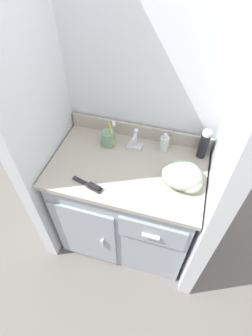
% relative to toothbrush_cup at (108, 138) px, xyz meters
% --- Properties ---
extents(ground_plane, '(6.00, 6.00, 0.00)m').
position_rel_toothbrush_cup_xyz_m(ground_plane, '(0.16, -0.15, -0.86)').
color(ground_plane, slate).
extents(wall_back, '(1.08, 0.08, 2.20)m').
position_rel_toothbrush_cup_xyz_m(wall_back, '(0.16, 0.18, 0.24)').
color(wall_back, silver).
rests_on(wall_back, ground_plane).
extents(wall_left, '(0.08, 0.64, 2.20)m').
position_rel_toothbrush_cup_xyz_m(wall_left, '(-0.33, -0.15, 0.24)').
color(wall_left, silver).
rests_on(wall_left, ground_plane).
extents(wall_right, '(0.08, 0.64, 2.20)m').
position_rel_toothbrush_cup_xyz_m(wall_right, '(0.66, -0.15, 0.24)').
color(wall_right, silver).
rests_on(wall_right, ground_plane).
extents(vanity, '(0.90, 0.57, 0.81)m').
position_rel_toothbrush_cup_xyz_m(vanity, '(0.16, -0.15, -0.44)').
color(vanity, '#9EA8B2').
rests_on(vanity, ground_plane).
extents(backsplash, '(0.90, 0.02, 0.09)m').
position_rel_toothbrush_cup_xyz_m(backsplash, '(0.16, 0.12, -0.00)').
color(backsplash, '#B2A899').
rests_on(backsplash, vanity).
extents(sink_faucet, '(0.09, 0.09, 0.14)m').
position_rel_toothbrush_cup_xyz_m(sink_faucet, '(0.16, 0.02, -0.00)').
color(sink_faucet, silver).
rests_on(sink_faucet, vanity).
extents(toothbrush_cup, '(0.09, 0.08, 0.19)m').
position_rel_toothbrush_cup_xyz_m(toothbrush_cup, '(0.00, 0.00, 0.00)').
color(toothbrush_cup, gray).
rests_on(toothbrush_cup, vanity).
extents(soap_dispenser, '(0.05, 0.06, 0.13)m').
position_rel_toothbrush_cup_xyz_m(soap_dispenser, '(0.34, 0.05, -0.00)').
color(soap_dispenser, silver).
rests_on(soap_dispenser, vanity).
extents(shaving_cream_can, '(0.05, 0.05, 0.19)m').
position_rel_toothbrush_cup_xyz_m(shaving_cream_can, '(0.56, 0.06, 0.04)').
color(shaving_cream_can, black).
rests_on(shaving_cream_can, vanity).
extents(hairbrush, '(0.18, 0.07, 0.03)m').
position_rel_toothbrush_cup_xyz_m(hairbrush, '(0.02, -0.34, -0.04)').
color(hairbrush, '#232328').
rests_on(hairbrush, vanity).
extents(hand_towel, '(0.22, 0.20, 0.11)m').
position_rel_toothbrush_cup_xyz_m(hand_towel, '(0.48, -0.17, -0.00)').
color(hand_towel, '#A8BCA3').
rests_on(hand_towel, vanity).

